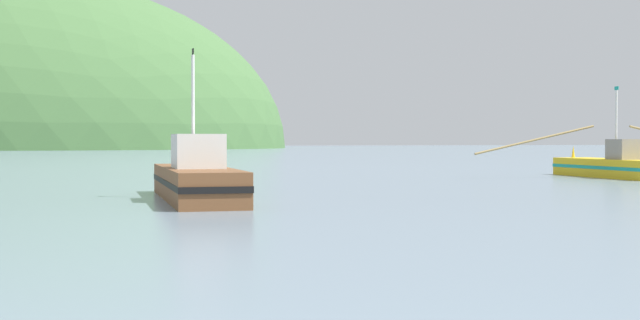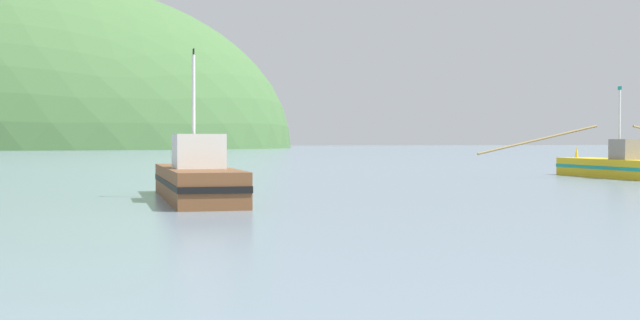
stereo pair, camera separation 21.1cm
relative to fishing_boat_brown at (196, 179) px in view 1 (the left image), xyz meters
name	(u,v)px [view 1 (the left image)]	position (x,y,z in m)	size (l,w,h in m)	color
hill_far_center	(32,148)	(-15.09, 189.78, -0.71)	(122.86, 98.29, 80.65)	#47703D
fishing_boat_brown	(196,179)	(0.00, 0.00, 0.00)	(2.32, 10.20, 5.28)	brown
fishing_boat_yellow	(613,166)	(24.28, 11.66, -0.07)	(16.22, 8.80, 4.97)	gold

